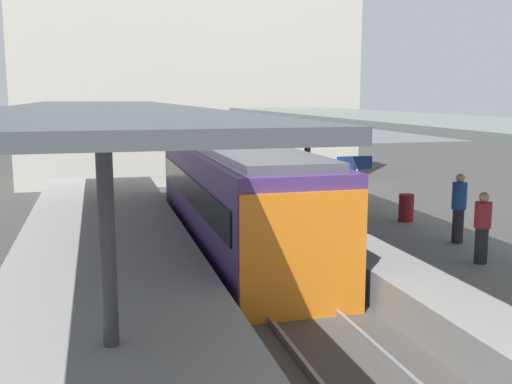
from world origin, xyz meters
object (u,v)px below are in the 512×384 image
(commuter_train, at_px, (235,196))
(passenger_mid_platform, at_px, (482,227))
(litter_bin, at_px, (406,208))
(platform_bench, at_px, (322,204))
(platform_sign, at_px, (354,180))
(passenger_near_bench, at_px, (459,207))

(commuter_train, bearing_deg, passenger_mid_platform, -54.34)
(litter_bin, bearing_deg, platform_bench, 158.48)
(platform_sign, bearing_deg, platform_bench, 82.50)
(commuter_train, height_order, passenger_near_bench, commuter_train)
(commuter_train, bearing_deg, litter_bin, -15.99)
(commuter_train, relative_size, platform_sign, 5.52)
(platform_sign, bearing_deg, commuter_train, 120.14)
(platform_sign, bearing_deg, litter_bin, 39.94)
(platform_sign, bearing_deg, passenger_mid_platform, -46.62)
(commuter_train, distance_m, passenger_mid_platform, 7.20)
(platform_bench, distance_m, litter_bin, 2.46)
(litter_bin, height_order, passenger_near_bench, passenger_near_bench)
(passenger_near_bench, bearing_deg, platform_sign, 171.17)
(litter_bin, xyz_separation_m, passenger_mid_platform, (-0.63, -4.46, 0.42))
(platform_bench, bearing_deg, commuter_train, 169.28)
(platform_bench, distance_m, passenger_mid_platform, 5.63)
(platform_sign, xyz_separation_m, passenger_mid_platform, (2.08, -2.20, -0.80))
(commuter_train, height_order, platform_bench, commuter_train)
(commuter_train, relative_size, litter_bin, 15.25)
(passenger_mid_platform, bearing_deg, commuter_train, 125.66)
(commuter_train, distance_m, passenger_near_bench, 6.28)
(platform_bench, height_order, passenger_mid_platform, passenger_mid_platform)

